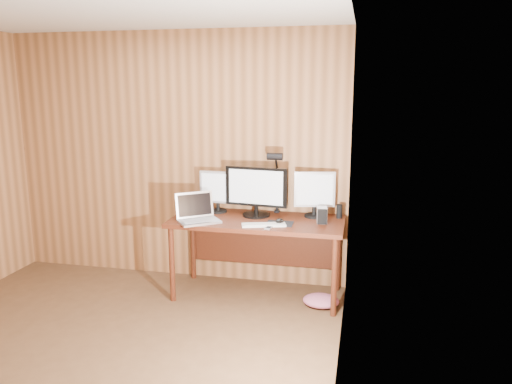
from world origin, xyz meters
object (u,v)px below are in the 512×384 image
(monitor_center, at_px, (256,191))
(hard_drive, at_px, (322,215))
(desk, at_px, (259,230))
(keyboard, at_px, (264,225))
(speaker, at_px, (339,211))
(laptop, at_px, (197,214))
(phone, at_px, (269,228))
(desk_lamp, at_px, (276,174))
(monitor_right, at_px, (315,193))
(monitor_left, at_px, (218,190))
(mouse, at_px, (280,221))

(monitor_center, xyz_separation_m, hard_drive, (0.63, -0.11, -0.17))
(desk, relative_size, keyboard, 3.94)
(hard_drive, bearing_deg, speaker, 44.79)
(desk, relative_size, monitor_center, 2.65)
(laptop, bearing_deg, phone, -46.18)
(speaker, distance_m, desk_lamp, 0.69)
(keyboard, relative_size, speaker, 3.09)
(speaker, bearing_deg, monitor_right, -178.17)
(monitor_left, distance_m, speaker, 1.18)
(monitor_left, relative_size, speaker, 3.08)
(desk, height_order, keyboard, keyboard)
(monitor_left, bearing_deg, keyboard, -33.41)
(monitor_center, distance_m, monitor_right, 0.55)
(keyboard, distance_m, phone, 0.10)
(mouse, distance_m, desk_lamp, 0.51)
(keyboard, height_order, phone, keyboard)
(monitor_right, distance_m, laptop, 1.11)
(desk, height_order, hard_drive, hard_drive)
(monitor_right, distance_m, desk_lamp, 0.41)
(phone, distance_m, speaker, 0.76)
(hard_drive, bearing_deg, keyboard, -165.61)
(desk, relative_size, monitor_left, 3.94)
(monitor_right, distance_m, speaker, 0.29)
(monitor_left, relative_size, hard_drive, 2.82)
(keyboard, bearing_deg, monitor_right, 27.82)
(desk, height_order, monitor_left, monitor_left)
(keyboard, bearing_deg, laptop, 160.31)
(speaker, relative_size, desk_lamp, 0.20)
(monitor_left, xyz_separation_m, hard_drive, (1.03, -0.17, -0.15))
(monitor_center, height_order, mouse, monitor_center)
(desk, bearing_deg, desk_lamp, 49.20)
(desk, xyz_separation_m, keyboard, (0.10, -0.27, 0.13))
(monitor_right, bearing_deg, mouse, -143.99)
(hard_drive, bearing_deg, monitor_left, 161.63)
(hard_drive, distance_m, desk_lamp, 0.60)
(monitor_center, bearing_deg, hard_drive, -3.77)
(desk, xyz_separation_m, desk_lamp, (0.13, 0.16, 0.52))
(phone, bearing_deg, hard_drive, 41.71)
(monitor_right, relative_size, mouse, 3.72)
(hard_drive, bearing_deg, mouse, -171.39)
(desk, height_order, monitor_center, monitor_center)
(desk, height_order, phone, phone)
(desk, distance_m, laptop, 0.61)
(phone, bearing_deg, desk_lamp, 101.09)
(desk_lamp, bearing_deg, speaker, -17.33)
(monitor_center, bearing_deg, laptop, -142.69)
(laptop, distance_m, mouse, 0.76)
(monitor_left, xyz_separation_m, speaker, (1.17, 0.02, -0.15))
(desk, relative_size, phone, 15.79)
(keyboard, distance_m, desk_lamp, 0.58)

